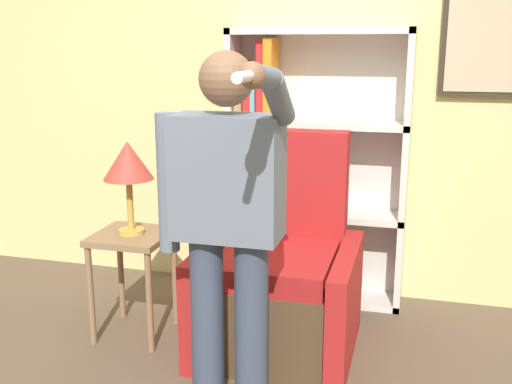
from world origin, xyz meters
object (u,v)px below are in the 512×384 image
at_px(bookcase, 296,173).
at_px(side_table, 133,253).
at_px(armchair, 281,281).
at_px(person_standing, 227,214).
at_px(table_lamp, 128,164).

bearing_deg(bookcase, side_table, -133.92).
bearing_deg(armchair, bookcase, 94.92).
xyz_separation_m(person_standing, table_lamp, (-0.75, 0.58, 0.07)).
bearing_deg(armchair, table_lamp, -172.48).
xyz_separation_m(armchair, side_table, (-0.84, -0.11, 0.13)).
height_order(side_table, table_lamp, table_lamp).
height_order(bookcase, person_standing, bookcase).
bearing_deg(person_standing, table_lamp, 142.44).
relative_size(bookcase, armchair, 1.49).
xyz_separation_m(bookcase, side_table, (-0.78, -0.81, -0.34)).
xyz_separation_m(armchair, table_lamp, (-0.84, -0.11, 0.64)).
xyz_separation_m(armchair, person_standing, (-0.09, -0.69, 0.57)).
height_order(person_standing, table_lamp, person_standing).
distance_m(bookcase, person_standing, 1.40).
bearing_deg(table_lamp, side_table, 0.00).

